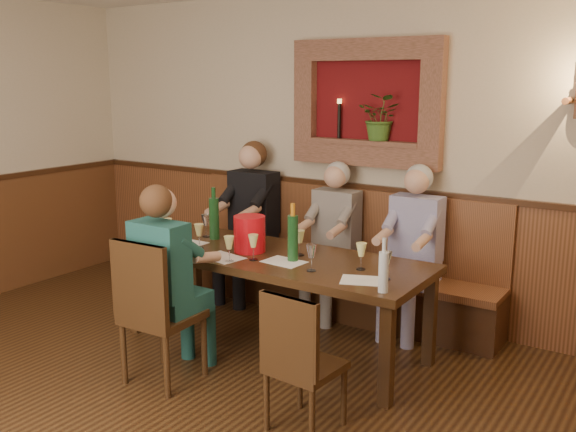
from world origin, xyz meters
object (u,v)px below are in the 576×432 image
at_px(dining_table, 273,264).
at_px(person_bench_left, 248,234).
at_px(person_chair_front, 171,298).
at_px(spittoon_bucket, 250,234).
at_px(person_bench_right, 411,266).
at_px(water_bottle, 383,271).
at_px(chair_near_right, 304,389).
at_px(wine_bottle_green_b, 214,217).
at_px(bench, 334,276).
at_px(person_bench_mid, 331,254).
at_px(wine_bottle_green_a, 293,237).
at_px(chair_near_left, 162,340).

bearing_deg(dining_table, person_bench_left, 135.97).
distance_m(person_chair_front, spittoon_bucket, 0.83).
relative_size(person_bench_right, water_bottle, 4.00).
bearing_deg(person_bench_left, spittoon_bucket, -52.50).
bearing_deg(person_bench_left, person_bench_right, 0.11).
bearing_deg(chair_near_right, wine_bottle_green_b, 150.52).
distance_m(bench, wine_bottle_green_b, 1.22).
bearing_deg(bench, person_bench_mid, -74.10).
bearing_deg(spittoon_bucket, person_bench_mid, 75.03).
bearing_deg(wine_bottle_green_a, water_bottle, -18.18).
xyz_separation_m(chair_near_right, person_bench_right, (-0.06, 1.72, 0.32)).
bearing_deg(person_bench_left, bench, 7.10).
relative_size(bench, person_bench_mid, 2.21).
bearing_deg(person_bench_right, water_bottle, -75.75).
relative_size(person_bench_mid, water_bottle, 3.92).
height_order(wine_bottle_green_b, water_bottle, wine_bottle_green_b).
bearing_deg(dining_table, water_bottle, -17.81).
bearing_deg(chair_near_right, chair_near_left, -175.56).
bearing_deg(wine_bottle_green_a, spittoon_bucket, 175.03).
relative_size(person_bench_right, person_chair_front, 1.01).
relative_size(chair_near_left, wine_bottle_green_b, 2.36).
height_order(chair_near_left, person_chair_front, person_chair_front).
bearing_deg(bench, person_bench_right, -7.77).
xyz_separation_m(person_bench_left, wine_bottle_green_b, (0.18, -0.71, 0.31)).
bearing_deg(chair_near_left, wine_bottle_green_b, 107.42).
bearing_deg(chair_near_right, person_bench_left, 138.91).
distance_m(person_chair_front, wine_bottle_green_a, 0.97).
bearing_deg(person_chair_front, person_bench_left, 108.47).
bearing_deg(bench, chair_near_left, -100.06).
distance_m(person_bench_mid, person_bench_right, 0.74).
relative_size(person_bench_mid, wine_bottle_green_a, 3.18).
height_order(person_bench_right, spittoon_bucket, person_bench_right).
bearing_deg(dining_table, wine_bottle_green_b, 169.31).
height_order(person_bench_mid, wine_bottle_green_a, person_bench_mid).
bearing_deg(person_chair_front, chair_near_left, -89.59).
bearing_deg(person_bench_left, wine_bottle_green_b, -75.49).
distance_m(dining_table, chair_near_right, 1.28).
distance_m(chair_near_right, wine_bottle_green_b, 1.94).
bearing_deg(person_chair_front, person_bench_mid, 77.65).
height_order(person_bench_right, wine_bottle_green_b, person_bench_right).
bearing_deg(spittoon_bucket, person_bench_right, 41.79).
relative_size(dining_table, chair_near_left, 2.34).
height_order(bench, spittoon_bucket, bench).
height_order(dining_table, wine_bottle_green_a, wine_bottle_green_a).
relative_size(dining_table, person_chair_front, 1.74).
bearing_deg(chair_near_left, person_chair_front, 88.38).
bearing_deg(wine_bottle_green_a, person_bench_mid, 101.68).
relative_size(dining_table, water_bottle, 6.91).
bearing_deg(bench, water_bottle, -50.34).
xyz_separation_m(chair_near_right, person_bench_left, (-1.69, 1.72, 0.37)).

